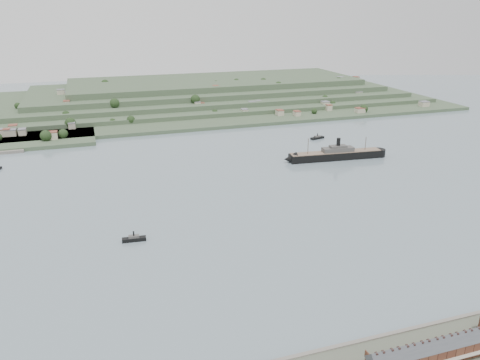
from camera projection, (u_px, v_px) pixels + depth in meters
name	position (u px, v px, depth m)	size (l,w,h in m)	color
ground	(285.00, 205.00, 340.32)	(1400.00, 1400.00, 0.00)	slate
terrace_row	(431.00, 352.00, 185.25)	(55.60, 9.80, 11.07)	#4F291C
far_peninsula	(198.00, 96.00, 694.80)	(760.00, 309.00, 30.00)	#354830
steamship	(333.00, 155.00, 440.97)	(102.35, 20.72, 24.55)	black
tugboat	(134.00, 239.00, 287.21)	(14.76, 5.04, 6.52)	black
ferry_east	(317.00, 138.00, 511.23)	(17.22, 8.76, 6.22)	black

